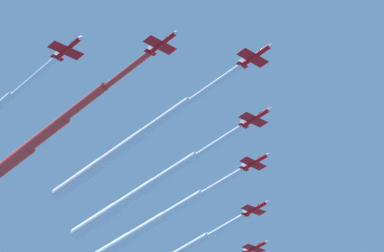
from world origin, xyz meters
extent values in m
cylinder|color=red|center=(19.86, 21.59, 216.13)|extent=(5.17, 8.63, 1.30)
cone|color=white|center=(22.11, 26.11, 216.13)|extent=(1.68, 1.71, 1.23)
cylinder|color=black|center=(17.75, 17.34, 216.13)|extent=(1.14, 0.97, 0.97)
ellipsoid|color=black|center=(20.83, 23.32, 216.59)|extent=(1.63, 2.09, 0.82)
cube|color=red|center=(19.61, 21.11, 216.08)|extent=(8.60, 6.10, 1.79)
cube|color=white|center=(16.25, 22.79, 216.91)|extent=(1.66, 2.37, 0.24)
cube|color=white|center=(23.00, 19.42, 215.39)|extent=(1.66, 2.37, 0.24)
cube|color=red|center=(18.18, 18.21, 216.13)|extent=(3.32, 2.39, 0.73)
cube|color=white|center=(18.35, 18.12, 217.06)|extent=(1.06, 1.47, 1.89)
cylinder|color=white|center=(13.88, 9.57, 216.13)|extent=(10.06, 17.98, 1.65)
cylinder|color=white|center=(6.68, -5.55, 216.07)|extent=(10.80, 18.35, 2.47)
cylinder|color=white|center=(-1.14, -20.37, 216.15)|extent=(11.53, 18.71, 3.30)
cylinder|color=white|center=(-8.99, -35.17, 216.24)|extent=(12.27, 19.08, 4.12)
cylinder|color=red|center=(-0.55, 16.16, 216.34)|extent=(5.20, 8.64, 1.31)
cone|color=white|center=(1.70, 20.68, 216.34)|extent=(1.69, 1.72, 1.24)
cylinder|color=black|center=(-2.68, 11.91, 216.34)|extent=(1.15, 0.98, 0.98)
ellipsoid|color=black|center=(0.42, 17.89, 216.79)|extent=(1.64, 2.10, 0.83)
cube|color=red|center=(-0.81, 15.68, 216.29)|extent=(8.58, 6.10, 1.93)
cube|color=white|center=(-4.16, 17.36, 217.18)|extent=(1.66, 2.37, 0.25)
cube|color=white|center=(2.57, 13.99, 215.54)|extent=(1.66, 2.37, 0.25)
cube|color=red|center=(-2.24, 12.78, 216.34)|extent=(3.31, 2.39, 0.78)
cube|color=white|center=(-2.06, 12.69, 217.26)|extent=(1.09, 1.49, 1.88)
cylinder|color=white|center=(-6.45, 4.37, 216.34)|extent=(9.85, 17.48, 1.67)
cylinder|color=white|center=(-13.46, -10.31, 216.27)|extent=(10.60, 17.85, 2.50)
cylinder|color=white|center=(-21.10, -24.68, 216.36)|extent=(11.35, 18.22, 3.33)
cylinder|color=white|center=(-28.76, -39.04, 216.45)|extent=(12.09, 18.59, 4.17)
cylinder|color=red|center=(27.41, 1.86, 219.45)|extent=(5.20, 8.63, 1.30)
cone|color=white|center=(29.67, 6.37, 219.45)|extent=(1.69, 1.72, 1.24)
cylinder|color=black|center=(25.28, -2.39, 219.45)|extent=(1.14, 0.97, 0.98)
ellipsoid|color=black|center=(28.38, 3.58, 219.90)|extent=(1.64, 2.09, 0.82)
cube|color=red|center=(27.16, 1.38, 219.40)|extent=(8.58, 6.11, 1.88)
cube|color=white|center=(23.80, 3.06, 220.26)|extent=(1.66, 2.37, 0.24)
cube|color=white|center=(30.54, -0.32, 218.67)|extent=(1.66, 2.37, 0.24)
cube|color=red|center=(25.71, -1.52, 219.45)|extent=(3.31, 2.40, 0.76)
cube|color=white|center=(25.89, -1.61, 220.37)|extent=(1.08, 1.48, 1.88)
cylinder|color=red|center=(21.60, -9.74, 219.45)|extent=(9.65, 17.03, 1.66)
cylinder|color=red|center=(14.76, -24.03, 219.38)|extent=(10.39, 17.40, 2.49)
cylinder|color=red|center=(7.30, -38.01, 219.47)|extent=(11.13, 17.77, 3.32)
cylinder|color=red|center=(-0.19, -51.98, 219.56)|extent=(11.87, 18.15, 4.15)
cylinder|color=red|center=(-20.97, 10.73, 219.46)|extent=(5.13, 8.63, 1.27)
cone|color=white|center=(-18.73, 15.25, 219.46)|extent=(1.66, 1.70, 1.21)
cylinder|color=black|center=(-23.08, 6.47, 219.46)|extent=(1.12, 0.96, 0.95)
ellipsoid|color=black|center=(-20.02, 12.47, 219.92)|extent=(1.62, 2.09, 0.80)
cube|color=red|center=(-21.22, 10.25, 219.41)|extent=(8.64, 6.11, 1.56)
cube|color=white|center=(-24.61, 11.93, 220.13)|extent=(1.65, 2.37, 0.22)
cube|color=white|center=(-17.81, 8.56, 218.83)|extent=(1.65, 2.37, 0.22)
cube|color=red|center=(-22.65, 7.34, 219.46)|extent=(3.33, 2.39, 0.64)
cube|color=white|center=(-22.51, 7.27, 220.40)|extent=(1.02, 1.45, 1.89)
cylinder|color=white|center=(-26.71, -0.85, 219.46)|extent=(9.49, 16.94, 1.62)
cylinder|color=white|center=(-33.44, -15.08, 219.41)|extent=(10.21, 17.30, 2.42)
cylinder|color=white|center=(-40.79, -29.01, 219.48)|extent=(10.94, 17.66, 3.23)
cylinder|color=white|center=(-48.17, -42.92, 219.56)|extent=(11.66, 18.01, 4.04)
cylinder|color=red|center=(34.95, -17.88, 216.70)|extent=(5.25, 8.62, 1.31)
cone|color=white|center=(37.24, -13.38, 216.70)|extent=(1.70, 1.72, 1.25)
cylinder|color=black|center=(32.80, -22.11, 216.70)|extent=(1.15, 0.98, 0.99)
ellipsoid|color=black|center=(35.94, -16.16, 217.16)|extent=(1.65, 2.10, 0.83)
cube|color=red|center=(34.70, -18.35, 216.65)|extent=(8.56, 6.13, 1.97)
cube|color=white|center=(31.36, -16.66, 217.56)|extent=(1.67, 2.37, 0.25)
cube|color=white|center=(38.06, -20.06, 215.88)|extent=(1.67, 2.37, 0.25)
cube|color=red|center=(33.24, -21.25, 216.70)|extent=(3.30, 2.41, 0.80)
cube|color=white|center=(33.43, -21.34, 217.63)|extent=(1.11, 1.49, 1.88)
cylinder|color=white|center=(28.73, -30.13, 216.70)|extent=(10.55, 18.58, 1.67)
cylinder|color=red|center=(-41.39, 5.30, 219.21)|extent=(5.34, 8.56, 1.28)
cone|color=white|center=(-39.03, 9.76, 219.21)|extent=(1.68, 1.72, 1.22)
cylinder|color=black|center=(-43.61, 1.09, 219.21)|extent=(1.13, 0.98, 0.96)
ellipsoid|color=black|center=(-40.39, 7.01, 219.67)|extent=(1.66, 2.09, 0.81)
cube|color=red|center=(-41.65, 4.82, 219.16)|extent=(8.59, 6.26, 1.66)
cube|color=white|center=(-44.99, 6.58, 219.93)|extent=(1.70, 2.36, 0.23)
cube|color=white|center=(-38.29, 3.05, 218.53)|extent=(1.70, 2.36, 0.23)
cube|color=red|center=(-43.15, 1.95, 219.21)|extent=(3.31, 2.45, 0.68)
cube|color=white|center=(-43.00, 1.87, 220.14)|extent=(1.06, 1.45, 1.89)
cylinder|color=white|center=(-47.29, -5.87, 219.21)|extent=(9.58, 16.17, 1.63)
cylinder|color=white|center=(-54.10, -19.41, 219.15)|extent=(10.30, 16.55, 2.45)
cylinder|color=red|center=(-61.81, -0.14, 219.57)|extent=(5.20, 8.60, 1.27)
cone|color=white|center=(-59.52, 4.37, 219.57)|extent=(1.66, 1.71, 1.21)
ellipsoid|color=black|center=(-60.84, 1.59, 220.04)|extent=(1.63, 2.09, 0.80)
cube|color=red|center=(-62.06, -0.61, 219.53)|extent=(8.62, 6.16, 1.57)
cube|color=white|center=(-65.43, 1.10, 220.25)|extent=(1.67, 2.37, 0.22)
cube|color=white|center=(-58.66, -2.34, 218.94)|extent=(1.67, 2.37, 0.22)
cube|color=white|center=(-63.37, -3.58, 220.51)|extent=(1.03, 1.45, 1.89)
camera|label=1|loc=(138.86, 46.56, 87.57)|focal=72.82mm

